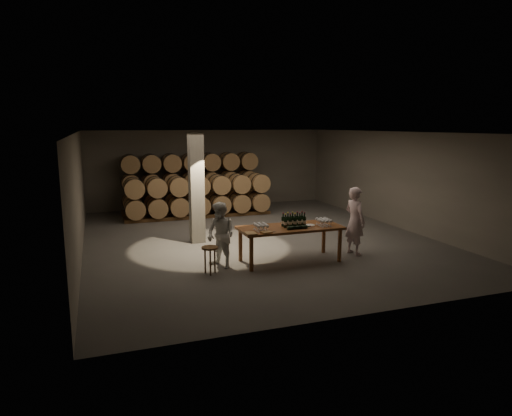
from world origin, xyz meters
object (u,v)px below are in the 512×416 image
object	(u,v)px
bottle_cluster	(294,221)
plate	(310,225)
stool	(210,252)
person_woman	(221,235)
tasting_table	(290,231)
notebook_near	(266,232)
person_man	(355,221)

from	to	relation	value
bottle_cluster	plate	xyz separation A→B (m)	(0.42, -0.06, -0.12)
bottle_cluster	stool	xyz separation A→B (m)	(-2.25, -0.32, -0.50)
stool	person_woman	size ratio (longest dim) A/B	0.40
plate	person_woman	size ratio (longest dim) A/B	0.16
tasting_table	plate	world-z (taller)	plate
notebook_near	stool	bearing A→B (deg)	161.33
bottle_cluster	person_man	xyz separation A→B (m)	(1.78, 0.01, -0.12)
plate	notebook_near	bearing A→B (deg)	-164.08
bottle_cluster	person_woman	distance (m)	1.89
person_man	bottle_cluster	bearing A→B (deg)	78.14
stool	person_man	distance (m)	4.06
tasting_table	bottle_cluster	xyz separation A→B (m)	(0.10, 0.02, 0.23)
bottle_cluster	stool	size ratio (longest dim) A/B	0.94
bottle_cluster	plate	world-z (taller)	bottle_cluster
notebook_near	stool	size ratio (longest dim) A/B	0.38
person_man	tasting_table	bearing A→B (deg)	78.74
person_man	person_woman	distance (m)	3.66
bottle_cluster	stool	world-z (taller)	bottle_cluster
notebook_near	person_woman	distance (m)	1.11
plate	person_man	bearing A→B (deg)	2.92
tasting_table	notebook_near	xyz separation A→B (m)	(-0.80, -0.41, 0.12)
plate	person_woman	world-z (taller)	person_woman
notebook_near	stool	distance (m)	1.41
person_man	person_woman	xyz separation A→B (m)	(-3.66, 0.07, -0.11)
bottle_cluster	notebook_near	size ratio (longest dim) A/B	2.50
stool	person_woman	distance (m)	0.61
plate	person_man	distance (m)	1.35
bottle_cluster	person_woman	world-z (taller)	person_woman
stool	person_man	world-z (taller)	person_man
tasting_table	notebook_near	world-z (taller)	notebook_near
tasting_table	plate	size ratio (longest dim) A/B	10.33
stool	tasting_table	bearing A→B (deg)	7.91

